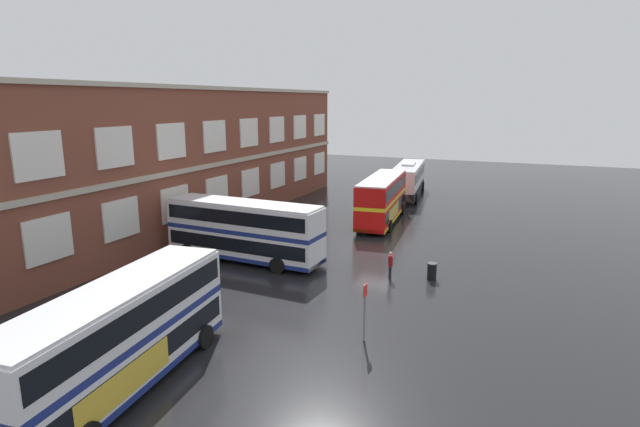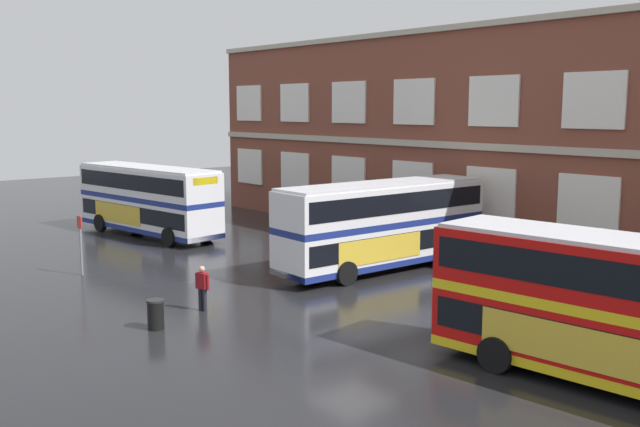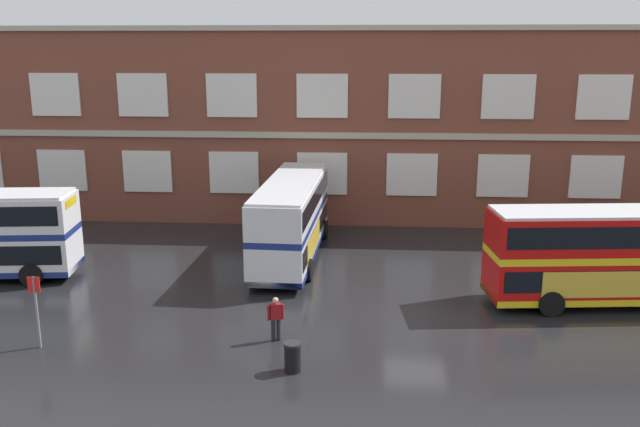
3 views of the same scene
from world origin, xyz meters
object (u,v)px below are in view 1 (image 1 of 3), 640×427
(double_decker_far, at_px, (382,199))
(bus_stand_flag, at_px, (365,307))
(double_decker_middle, at_px, (244,230))
(waiting_passenger, at_px, (390,264))
(station_litter_bin, at_px, (432,271))
(double_decker_near, at_px, (119,337))
(touring_coach, at_px, (408,180))

(double_decker_far, relative_size, bus_stand_flag, 4.15)
(double_decker_middle, xyz_separation_m, waiting_passenger, (0.49, -10.00, -1.22))
(station_litter_bin, bearing_deg, waiting_passenger, 110.17)
(double_decker_near, distance_m, bus_stand_flag, 10.23)
(waiting_passenger, bearing_deg, double_decker_far, 18.64)
(double_decker_middle, bearing_deg, double_decker_near, -165.02)
(double_decker_middle, xyz_separation_m, double_decker_far, (14.42, -5.30, 0.00))
(double_decker_near, xyz_separation_m, waiting_passenger, (15.82, -5.90, -1.22))
(double_decker_near, xyz_separation_m, double_decker_middle, (15.32, 4.10, 0.00))
(double_decker_near, distance_m, station_litter_bin, 18.69)
(bus_stand_flag, bearing_deg, waiting_passenger, 7.90)
(touring_coach, xyz_separation_m, bus_stand_flag, (-35.49, -6.72, -0.27))
(double_decker_middle, distance_m, double_decker_far, 15.36)
(double_decker_near, bearing_deg, double_decker_middle, 14.98)
(double_decker_far, distance_m, bus_stand_flag, 23.13)
(waiting_passenger, bearing_deg, double_decker_middle, 92.81)
(touring_coach, height_order, bus_stand_flag, touring_coach)
(double_decker_middle, relative_size, bus_stand_flag, 4.11)
(double_decker_far, xyz_separation_m, bus_stand_flag, (-22.37, -5.87, -0.51))
(double_decker_middle, height_order, touring_coach, double_decker_middle)
(double_decker_far, distance_m, station_litter_bin, 14.94)
(waiting_passenger, height_order, station_litter_bin, waiting_passenger)
(touring_coach, height_order, station_litter_bin, touring_coach)
(double_decker_far, bearing_deg, station_litter_bin, -151.57)
(double_decker_near, bearing_deg, station_litter_bin, -26.36)
(station_litter_bin, bearing_deg, bus_stand_flag, 172.67)
(double_decker_near, height_order, double_decker_middle, same)
(double_decker_near, distance_m, double_decker_far, 29.77)
(waiting_passenger, xyz_separation_m, station_litter_bin, (0.87, -2.37, -0.41))
(double_decker_near, relative_size, double_decker_middle, 1.01)
(double_decker_middle, bearing_deg, waiting_passenger, -87.19)
(waiting_passenger, bearing_deg, station_litter_bin, -69.83)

